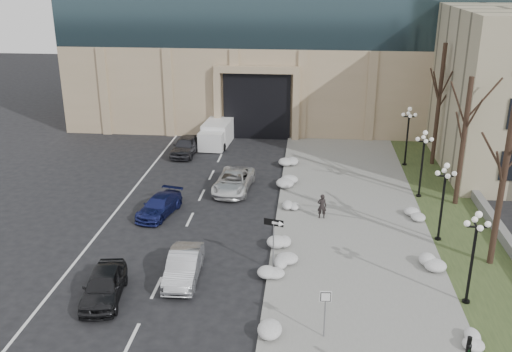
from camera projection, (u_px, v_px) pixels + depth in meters
The scene contains 30 objects.
sidewalk at pixel (352, 225), 34.58m from camera, with size 9.00×40.00×0.12m, color gray.
curb at pixel (278, 222), 34.98m from camera, with size 0.30×40.00×0.14m, color gray.
grass_strip at pixel (462, 230), 34.00m from camera, with size 4.00×40.00×0.10m, color #314120.
stone_wall at pixel (487, 213), 35.58m from camera, with size 0.50×30.00×0.70m, color slate.
car_a at pixel (104, 285), 26.87m from camera, with size 1.72×4.28×1.46m, color black.
car_b at pixel (184, 266), 28.60m from camera, with size 1.51×4.33×1.43m, color #AAACB2.
car_c at pixel (159, 206), 35.99m from camera, with size 1.71×4.20×1.22m, color navy.
car_d at pixel (233, 181), 39.79m from camera, with size 2.35×5.08×1.41m, color silver.
car_e at pixel (186, 146), 47.30m from camera, with size 1.81×4.49×1.53m, color #333338.
pedestrian at pixel (322, 206), 35.19m from camera, with size 0.58×0.38×1.58m, color black.
box_truck at pixel (218, 133), 50.29m from camera, with size 2.56×6.32×1.97m.
one_way_sign at pixel (277, 229), 28.73m from camera, with size 1.07×0.48×2.91m.
keep_sign at pixel (325, 304), 23.64m from camera, with size 0.50×0.08×2.32m.
snow_clump_b at pixel (277, 326), 24.59m from camera, with size 1.10×1.60×0.36m, color silver.
snow_clump_c at pixel (273, 272), 28.84m from camera, with size 1.10×1.60×0.36m, color silver.
snow_clump_d at pixel (284, 241), 32.11m from camera, with size 1.10×1.60×0.36m, color silver.
snow_clump_e at pixel (289, 207), 36.54m from camera, with size 1.10×1.60×0.36m, color silver.
snow_clump_f at pixel (289, 184), 40.48m from camera, with size 1.10×1.60×0.36m, color silver.
snow_clump_g at pixel (289, 163), 44.71m from camera, with size 1.10×1.60×0.36m, color silver.
snow_clump_h at pixel (473, 342), 23.55m from camera, with size 1.10×1.60×0.36m, color silver.
snow_clump_i at pixel (436, 265), 29.51m from camera, with size 1.10×1.60×0.36m, color silver.
snow_clump_j at pixel (414, 215), 35.45m from camera, with size 1.10×1.60×0.36m, color silver.
snow_clump_k at pixel (280, 263), 29.78m from camera, with size 1.10×1.60×0.36m, color silver.
lamppost_a at pixel (474, 245), 25.63m from camera, with size 1.18×1.18×4.76m.
lamppost_b at pixel (444, 191), 31.69m from camera, with size 1.18×1.18×4.76m.
lamppost_c at pixel (423, 155), 37.75m from camera, with size 1.18×1.18×4.76m.
lamppost_d at pixel (408, 128), 43.81m from camera, with size 1.18×1.18×4.76m.
tree_near at pixel (506, 160), 28.20m from camera, with size 3.20×3.20×9.00m.
tree_mid at pixel (466, 124), 35.77m from camera, with size 3.20×3.20×8.50m.
tree_far at pixel (440, 88), 43.00m from camera, with size 3.20×3.20×9.50m.
Camera 1 is at (0.71, -17.75, 14.99)m, focal length 40.00 mm.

